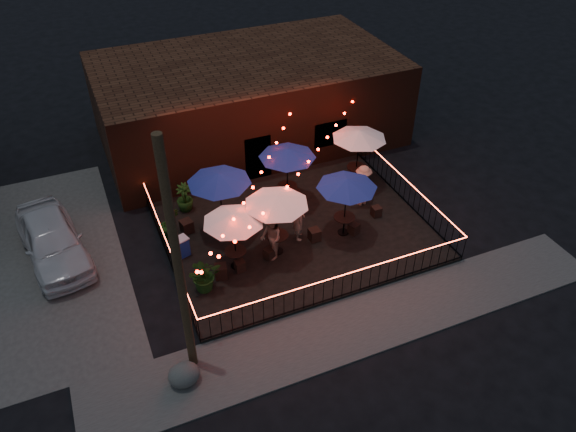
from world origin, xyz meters
The scene contains 36 objects.
ground centered at (0.00, 0.00, 0.00)m, with size 110.00×110.00×0.00m, color black.
patio centered at (0.00, 2.00, 0.07)m, with size 10.00×8.00×0.15m, color black.
sidewalk centered at (0.00, -3.25, 0.03)m, with size 18.00×2.50×0.05m, color #42403D.
brick_building centered at (1.00, 9.99, 2.00)m, with size 14.00×8.00×4.00m.
utility_pole centered at (-5.40, -2.60, 4.00)m, with size 0.26×0.26×8.00m, color #352515.
fence_front centered at (0.00, -2.00, 0.66)m, with size 10.00×0.04×1.04m.
fence_left centered at (-5.00, 2.00, 0.66)m, with size 0.04×8.00×1.04m.
fence_right centered at (5.00, 2.00, 0.66)m, with size 0.04×8.00×1.04m.
festoon_lights centered at (-1.01, 1.70, 2.52)m, with size 10.02×8.72×1.32m.
cafe_table_0 centered at (-2.81, 0.89, 2.33)m, with size 2.30×2.30×2.39m.
cafe_table_1 centered at (-2.61, 3.06, 2.59)m, with size 3.06×3.06×2.67m.
cafe_table_2 centered at (-1.13, 1.06, 2.50)m, with size 2.49×2.49×2.57m.
cafe_table_3 centered at (0.46, 3.85, 2.48)m, with size 3.07×3.07×2.55m.
cafe_table_4 centered at (1.67, 1.08, 2.45)m, with size 2.96×2.96×2.51m.
cafe_table_5 centered at (3.80, 4.02, 2.49)m, with size 2.35×2.35×2.56m.
bistro_chair_0 centered at (-3.49, 0.58, 0.41)m, with size 0.43×0.43×0.51m, color black.
bistro_chair_1 centered at (-2.76, 0.63, 0.35)m, with size 0.35×0.35×0.41m, color black.
bistro_chair_2 centered at (-3.94, 3.54, 0.41)m, with size 0.44×0.44×0.52m, color black.
bistro_chair_3 centered at (-2.91, 3.36, 0.41)m, with size 0.44×0.44×0.52m, color black.
bistro_chair_4 centered at (-1.53, 0.84, 0.36)m, with size 0.35×0.35×0.41m, color black.
bistro_chair_5 centered at (0.44, 1.13, 0.39)m, with size 0.41×0.41×0.49m, color black.
bistro_chair_6 centered at (-0.92, 3.86, 0.36)m, with size 0.36×0.36×0.43m, color black.
bistro_chair_7 centered at (0.89, 3.89, 0.35)m, with size 0.34×0.34×0.40m, color black.
bistro_chair_8 centered at (2.03, 0.90, 0.37)m, with size 0.36×0.36×0.43m, color black.
bistro_chair_9 centered at (3.40, 1.53, 0.36)m, with size 0.36×0.36×0.42m, color black.
bistro_chair_10 centered at (2.82, 3.93, 0.39)m, with size 0.40×0.40×0.48m, color black.
bistro_chair_11 centered at (3.59, 3.93, 0.39)m, with size 0.41×0.41×0.49m, color black.
patron_a centered at (-0.06, 1.50, 1.06)m, with size 0.66×0.43×1.81m, color #CAB08B.
patron_b centered at (-1.46, 0.86, 1.07)m, with size 0.89×0.70×1.84m, color tan.
patron_c centered at (3.24, 2.49, 1.06)m, with size 1.18×0.68×1.82m, color tan.
potted_shrub_a centered at (-4.15, 0.24, 0.78)m, with size 1.13×0.98×1.26m, color #12360B.
potted_shrub_b centered at (-4.60, 3.35, 0.88)m, with size 0.81×0.65×1.47m, color #1D3712.
potted_shrub_c centered at (-3.61, 4.96, 0.75)m, with size 0.67×0.67×1.21m, color #18350C.
cooler centered at (-4.50, 2.24, 0.55)m, with size 0.71×0.60×0.80m.
boulder centered at (-5.82, -3.17, 0.36)m, with size 0.92×0.78×0.72m, color #4E4D48.
car_white centered at (-8.79, 4.13, 0.84)m, with size 1.98×4.93×1.68m, color white.
Camera 1 is at (-7.00, -13.73, 14.08)m, focal length 35.00 mm.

